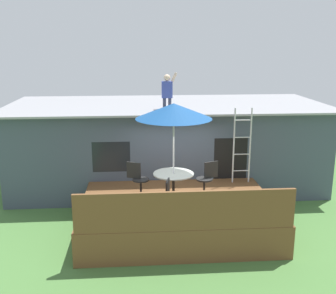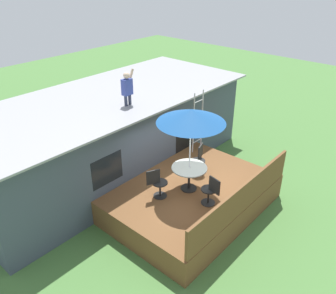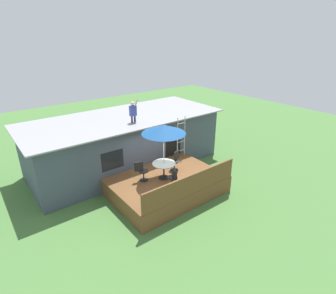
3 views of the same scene
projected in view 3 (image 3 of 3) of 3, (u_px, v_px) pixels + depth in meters
name	position (u px, v px, depth m)	size (l,w,h in m)	color
ground_plane	(165.00, 192.00, 12.68)	(40.00, 40.00, 0.00)	#477538
house	(125.00, 141.00, 14.75)	(10.50, 4.50, 2.80)	#424C5B
deck	(165.00, 184.00, 12.52)	(4.92, 3.69, 0.80)	brown
deck_railing	(192.00, 184.00, 10.88)	(4.82, 0.08, 0.90)	brown
patio_table	(164.00, 166.00, 12.03)	(1.04, 1.04, 0.74)	black
patio_umbrella	(164.00, 129.00, 11.34)	(1.90, 1.90, 2.54)	silver
step_ladder	(181.00, 137.00, 13.96)	(0.52, 0.04, 2.20)	silver
person_figure	(133.00, 110.00, 13.09)	(0.47, 0.20, 1.11)	#33384C
patio_chair_left	(142.00, 171.00, 11.88)	(0.59, 0.44, 0.92)	black
patio_chair_right	(175.00, 161.00, 12.84)	(0.60, 0.44, 0.92)	black
patio_chair_near	(173.00, 178.00, 11.31)	(0.44, 0.61, 0.92)	black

